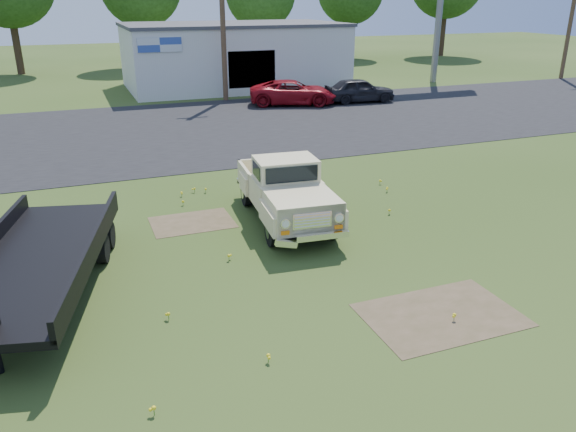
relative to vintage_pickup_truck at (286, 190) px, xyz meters
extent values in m
plane|color=#2C4215|center=(-0.44, -2.71, -0.90)|extent=(140.00, 140.00, 0.00)
cube|color=black|center=(-0.44, 12.29, -0.90)|extent=(90.00, 14.00, 0.02)
cube|color=brown|center=(1.06, -5.71, -0.90)|extent=(3.00, 2.00, 0.01)
cube|color=brown|center=(-2.44, 0.79, -0.90)|extent=(2.20, 1.60, 0.01)
cube|color=silver|center=(5.56, 24.29, 1.10)|extent=(14.00, 8.00, 4.00)
cube|color=#3F3F44|center=(5.56, 24.29, 3.15)|extent=(14.20, 8.20, 0.20)
cube|color=black|center=(5.56, 20.34, 0.70)|extent=(3.00, 0.10, 2.20)
cube|color=silver|center=(0.06, 20.24, 2.30)|extent=(2.50, 0.08, 0.80)
cylinder|color=slate|center=(19.56, 21.29, 3.10)|extent=(0.44, 0.44, 8.00)
cylinder|color=#453220|center=(3.56, 19.29, 3.60)|extent=(0.30, 0.30, 9.00)
cylinder|color=#453220|center=(29.56, 19.29, 3.60)|extent=(0.30, 0.30, 9.00)
cylinder|color=#3A281A|center=(-8.44, 36.79, 1.08)|extent=(0.56, 0.56, 3.96)
cylinder|color=#3A281A|center=(1.56, 37.79, 0.99)|extent=(0.56, 0.56, 3.78)
cylinder|color=#3A281A|center=(11.56, 36.29, 0.81)|extent=(0.56, 0.56, 3.42)
cylinder|color=#3A281A|center=(21.56, 38.79, 0.90)|extent=(0.56, 0.56, 3.60)
cylinder|color=#3A281A|center=(31.56, 37.29, 1.17)|extent=(0.56, 0.56, 4.14)
imported|color=maroon|center=(6.74, 16.44, -0.22)|extent=(5.35, 3.71, 1.36)
imported|color=black|center=(10.63, 15.79, -0.21)|extent=(4.22, 2.09, 1.38)
camera|label=1|loc=(-5.13, -13.45, 4.89)|focal=35.00mm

